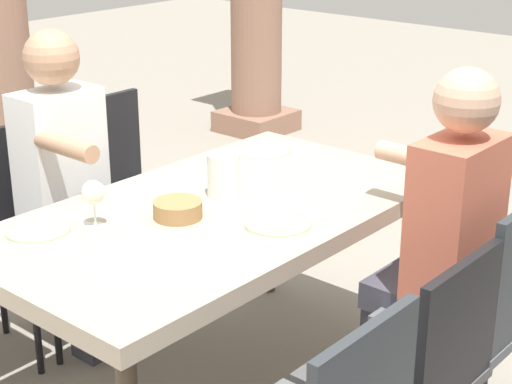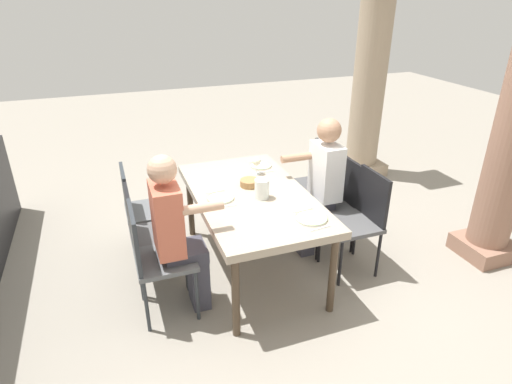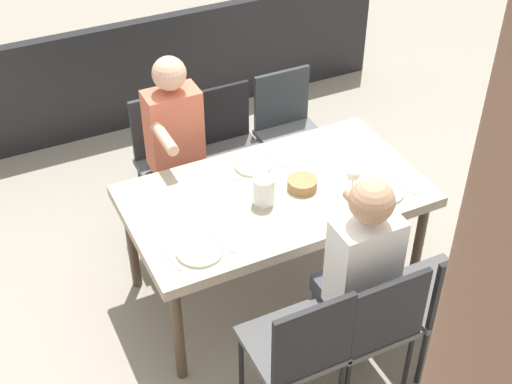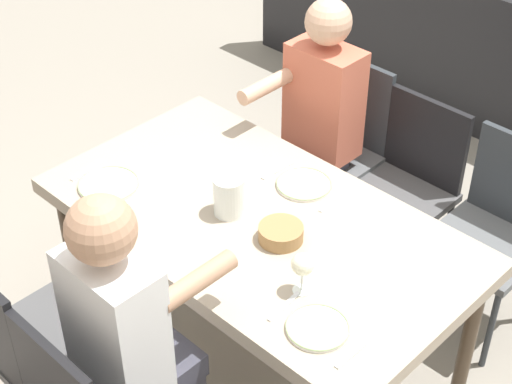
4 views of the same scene
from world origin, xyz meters
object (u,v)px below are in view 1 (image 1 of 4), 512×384
at_px(dining_table, 216,225).
at_px(chair_mid_north, 47,215).
at_px(chair_east_south, 484,307).
at_px(plate_2, 261,152).
at_px(bread_basket, 178,209).
at_px(diner_man_white, 71,183).
at_px(plate_1, 278,224).
at_px(chair_east_north, 122,185).
at_px(diner_woman_green, 437,245).
at_px(plate_0, 38,231).
at_px(wine_glass_0, 93,194).
at_px(chair_mid_south, 416,366).
at_px(water_pitcher, 224,177).

bearing_deg(dining_table, chair_mid_north, 96.14).
bearing_deg(dining_table, chair_east_south, -70.13).
xyz_separation_m(chair_mid_north, plate_2, (0.68, -0.62, 0.25)).
xyz_separation_m(chair_east_south, bread_basket, (-0.47, 0.93, 0.24)).
relative_size(diner_man_white, plate_1, 5.79).
height_order(chair_east_north, chair_east_south, chair_east_south).
xyz_separation_m(diner_woman_green, plate_0, (-0.88, 0.99, 0.06)).
bearing_deg(plate_2, plate_1, -135.71).
height_order(chair_east_south, diner_woman_green, diner_woman_green).
distance_m(diner_woman_green, wine_glass_0, 1.16).
bearing_deg(chair_mid_south, bread_basket, 93.41).
height_order(chair_east_north, water_pitcher, chair_east_north).
bearing_deg(dining_table, chair_mid_south, -96.15).
xyz_separation_m(plate_0, plate_1, (0.56, -0.57, -0.00)).
xyz_separation_m(dining_table, chair_mid_north, (-0.10, 0.89, -0.17)).
height_order(chair_east_south, wine_glass_0, chair_east_south).
xyz_separation_m(dining_table, bread_basket, (-0.15, 0.04, 0.10)).
bearing_deg(plate_2, chair_mid_north, 137.73).
bearing_deg(chair_east_north, plate_1, -104.98).
height_order(chair_mid_north, chair_east_north, chair_east_north).
distance_m(chair_mid_south, wine_glass_0, 1.18).
xyz_separation_m(diner_woman_green, plate_1, (-0.32, 0.43, 0.06)).
bearing_deg(water_pitcher, chair_east_north, 75.36).
distance_m(water_pitcher, bread_basket, 0.26).
bearing_deg(water_pitcher, plate_1, -105.83).
distance_m(plate_0, bread_basket, 0.47).
bearing_deg(plate_2, plate_0, 179.56).
bearing_deg(chair_mid_north, chair_mid_south, -90.00).
height_order(chair_mid_north, bread_basket, chair_mid_north).
bearing_deg(wine_glass_0, plate_1, -49.39).
bearing_deg(plate_1, diner_woman_green, -53.54).
xyz_separation_m(chair_mid_north, chair_mid_south, (-0.00, -1.79, -0.00)).
relative_size(chair_mid_south, diner_man_white, 0.68).
relative_size(chair_east_south, diner_woman_green, 0.71).
height_order(chair_east_south, bread_basket, chair_east_south).
bearing_deg(bread_basket, chair_mid_south, -86.59).
height_order(chair_mid_north, diner_man_white, diner_man_white).
xyz_separation_m(chair_mid_south, chair_east_south, (0.42, -0.00, 0.03)).
bearing_deg(water_pitcher, dining_table, -151.66).
relative_size(dining_table, diner_man_white, 1.29).
relative_size(chair_mid_north, plate_0, 4.25).
bearing_deg(chair_mid_south, diner_man_white, 90.10).
relative_size(dining_table, chair_mid_north, 1.87).
height_order(plate_0, plate_2, same).
xyz_separation_m(plate_1, plate_2, (0.57, 0.56, -0.00)).
distance_m(diner_man_white, plate_0, 0.62).
relative_size(chair_mid_south, wine_glass_0, 5.46).
relative_size(chair_east_south, bread_basket, 5.53).
bearing_deg(chair_mid_north, dining_table, -83.86).
relative_size(chair_mid_north, plate_2, 3.65).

